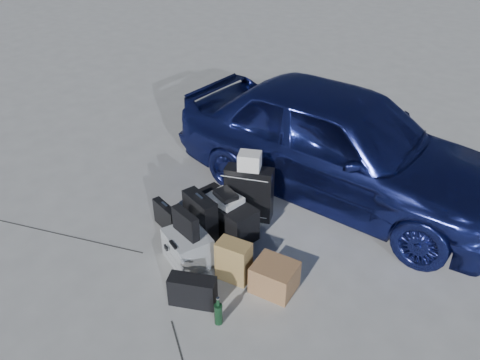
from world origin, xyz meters
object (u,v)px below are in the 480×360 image
object	(u,v)px
car	(339,143)
green_bottle	(218,311)
briefcase	(166,217)
pelican_case	(188,248)
suitcase_right	(249,193)
cardboard_box	(274,277)
duffel_bag	(225,215)
suitcase_left	(201,220)

from	to	relation	value
car	green_bottle	world-z (taller)	car
briefcase	green_bottle	xyz separation A→B (m)	(1.36, -0.75, -0.01)
pelican_case	suitcase_right	xyz separation A→B (m)	(0.06, 1.03, 0.16)
cardboard_box	pelican_case	bearing A→B (deg)	-169.15
car	cardboard_box	bearing A→B (deg)	-169.03
briefcase	duffel_bag	distance (m)	0.69
car	pelican_case	xyz separation A→B (m)	(-0.64, -2.12, -0.55)
duffel_bag	cardboard_box	bearing A→B (deg)	-13.96
car	green_bottle	distance (m)	2.66
suitcase_left	duffel_bag	size ratio (longest dim) A/B	0.75
cardboard_box	green_bottle	bearing A→B (deg)	-105.15
pelican_case	suitcase_left	distance (m)	0.37
car	suitcase_left	size ratio (longest dim) A/B	7.12
pelican_case	suitcase_left	size ratio (longest dim) A/B	0.81
duffel_bag	green_bottle	distance (m)	1.38
pelican_case	cardboard_box	world-z (taller)	pelican_case
green_bottle	duffel_bag	bearing A→B (deg)	124.86
briefcase	green_bottle	distance (m)	1.56
briefcase	cardboard_box	xyz separation A→B (m)	(1.54, -0.09, -0.01)
car	green_bottle	bearing A→B (deg)	-175.30
car	cardboard_box	size ratio (longest dim) A/B	10.41
car	suitcase_right	distance (m)	1.29
cardboard_box	duffel_bag	bearing A→B (deg)	154.04
cardboard_box	car	bearing A→B (deg)	99.34
cardboard_box	green_bottle	world-z (taller)	same
pelican_case	cardboard_box	bearing A→B (deg)	33.33
briefcase	pelican_case	bearing A→B (deg)	-9.84
car	suitcase_right	size ratio (longest dim) A/B	6.34
suitcase_right	briefcase	bearing A→B (deg)	-151.58
cardboard_box	briefcase	bearing A→B (deg)	176.68
car	duffel_bag	distance (m)	1.68
pelican_case	green_bottle	size ratio (longest dim) A/B	1.57
pelican_case	green_bottle	distance (m)	0.92
suitcase_right	cardboard_box	xyz separation A→B (m)	(0.90, -0.84, -0.18)
pelican_case	briefcase	distance (m)	0.64
briefcase	suitcase_right	xyz separation A→B (m)	(0.64, 0.75, 0.17)
car	duffel_bag	world-z (taller)	car
suitcase_right	green_bottle	bearing A→B (deg)	-85.59
duffel_bag	cardboard_box	xyz separation A→B (m)	(0.97, -0.47, -0.05)
duffel_bag	briefcase	bearing A→B (deg)	-134.28
briefcase	cardboard_box	distance (m)	1.54
pelican_case	duffel_bag	world-z (taller)	duffel_bag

